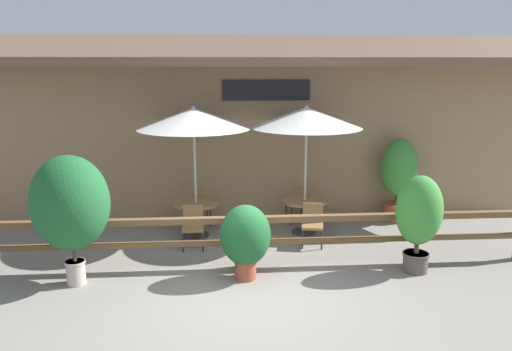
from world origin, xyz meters
The scene contains 15 objects.
ground_plane centered at (0.00, 0.00, 0.00)m, with size 60.00×60.00×0.00m, color gray.
building_facade centered at (0.00, 4.10, 2.16)m, with size 14.28×1.49×4.23m.
patio_railing centered at (0.00, 1.05, 0.70)m, with size 10.40×0.14×0.95m.
patio_umbrella_near centered at (-0.92, 2.81, 2.50)m, with size 2.31×2.31×2.75m.
dining_table_near centered at (-0.92, 2.81, 0.59)m, with size 0.96×0.96×0.74m.
chair_near_streetside centered at (-0.96, 2.13, 0.47)m, with size 0.42×0.42×0.84m.
chair_near_wallside centered at (-0.85, 3.50, 0.47)m, with size 0.50×0.50×0.84m.
patio_umbrella_middle centered at (1.39, 2.83, 2.50)m, with size 2.31×2.31×2.75m.
dining_table_middle centered at (1.39, 2.83, 0.59)m, with size 0.96×0.96×0.74m.
chair_middle_streetside centered at (1.43, 2.09, 0.47)m, with size 0.49×0.49×0.84m.
chair_middle_wallside centered at (1.36, 3.57, 0.47)m, with size 0.49×0.49×0.84m.
potted_plant_small_flowering centered at (0.00, 0.57, 0.74)m, with size 0.85×0.77×1.30m.
potted_plant_corner_fern centered at (3.00, 0.65, 1.04)m, with size 0.80×0.72×1.73m.
potted_plant_entrance_palm centered at (-2.82, 0.55, 1.38)m, with size 1.26×1.13×2.18m.
potted_plant_broad_leaf centered at (3.69, 3.55, 1.10)m, with size 0.83×0.75×1.93m.
Camera 1 is at (-0.40, -7.35, 3.59)m, focal length 35.00 mm.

